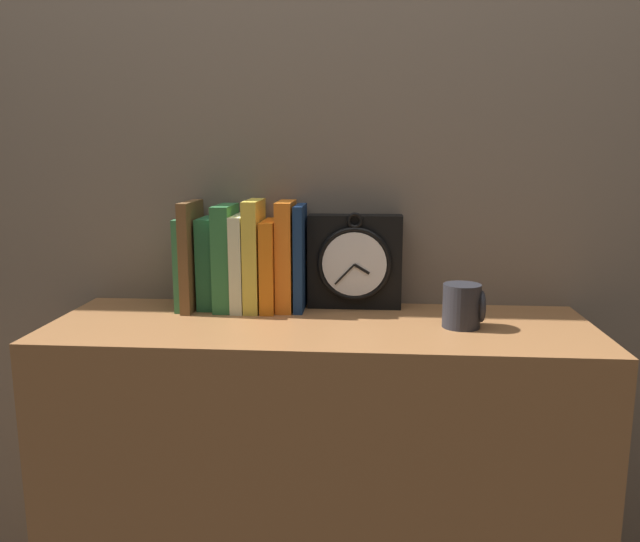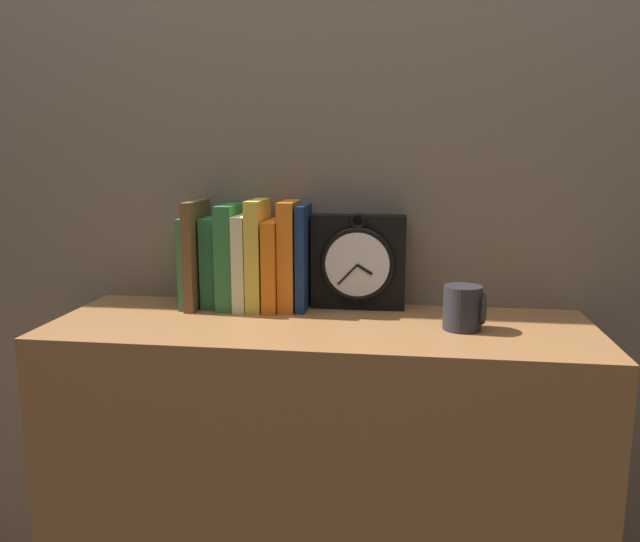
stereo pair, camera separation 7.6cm
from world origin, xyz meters
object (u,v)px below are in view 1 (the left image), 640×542
at_px(book_slot0_green, 185,263).
at_px(book_slot3_green, 226,257).
at_px(book_slot2_green, 209,263).
at_px(book_slot5_yellow, 254,255).
at_px(book_slot8_navy, 300,258).
at_px(book_slot4_cream, 241,262).
at_px(mug, 463,306).
at_px(clock, 355,262).
at_px(book_slot1_brown, 192,256).
at_px(book_slot6_orange, 270,265).
at_px(book_slot7_orange, 286,256).

bearing_deg(book_slot0_green, book_slot3_green, -0.45).
height_order(book_slot2_green, book_slot3_green, book_slot3_green).
distance_m(book_slot5_yellow, book_slot8_navy, 0.11).
xyz_separation_m(book_slot4_cream, mug, (0.50, -0.12, -0.06)).
height_order(clock, book_slot1_brown, book_slot1_brown).
relative_size(book_slot2_green, book_slot8_navy, 0.87).
xyz_separation_m(clock, book_slot6_orange, (-0.19, -0.03, -0.01)).
bearing_deg(book_slot5_yellow, book_slot3_green, 178.59).
bearing_deg(book_slot5_yellow, book_slot8_navy, 4.39).
relative_size(book_slot4_cream, book_slot5_yellow, 0.86).
xyz_separation_m(clock, mug, (0.23, -0.16, -0.06)).
height_order(book_slot6_orange, book_slot7_orange, book_slot7_orange).
bearing_deg(book_slot0_green, book_slot7_orange, 1.00).
bearing_deg(book_slot7_orange, book_slot8_navy, 2.58).
xyz_separation_m(book_slot2_green, book_slot3_green, (0.04, -0.01, 0.02)).
bearing_deg(book_slot1_brown, book_slot6_orange, 1.51).
relative_size(clock, book_slot6_orange, 1.10).
xyz_separation_m(book_slot5_yellow, book_slot6_orange, (0.04, -0.00, -0.02)).
relative_size(book_slot1_brown, book_slot7_orange, 1.00).
height_order(clock, book_slot0_green, clock).
relative_size(book_slot8_navy, mug, 2.65).
height_order(book_slot4_cream, book_slot8_navy, book_slot8_navy).
distance_m(book_slot2_green, book_slot4_cream, 0.08).
bearing_deg(book_slot6_orange, book_slot5_yellow, 179.47).
distance_m(book_slot4_cream, book_slot7_orange, 0.11).
relative_size(book_slot3_green, book_slot5_yellow, 0.95).
relative_size(book_slot5_yellow, book_slot7_orange, 1.01).
xyz_separation_m(book_slot7_orange, book_slot8_navy, (0.03, 0.00, -0.00)).
relative_size(book_slot2_green, mug, 2.31).
distance_m(book_slot0_green, mug, 0.65).
bearing_deg(book_slot3_green, book_slot4_cream, -3.20).
distance_m(book_slot2_green, book_slot8_navy, 0.22).
relative_size(book_slot4_cream, mug, 2.39).
bearing_deg(book_slot4_cream, book_slot1_brown, -177.53).
xyz_separation_m(book_slot3_green, book_slot5_yellow, (0.07, -0.00, 0.01)).
bearing_deg(book_slot0_green, book_slot5_yellow, -0.84).
bearing_deg(book_slot0_green, book_slot6_orange, -0.78).
distance_m(book_slot2_green, book_slot5_yellow, 0.11).
bearing_deg(clock, book_slot8_navy, -168.69).
height_order(clock, book_slot7_orange, book_slot7_orange).
relative_size(clock, book_slot7_orange, 0.91).
bearing_deg(book_slot5_yellow, book_slot1_brown, -177.97).
relative_size(book_slot3_green, book_slot8_navy, 1.00).
xyz_separation_m(book_slot1_brown, book_slot8_navy, (0.25, 0.01, -0.00)).
relative_size(book_slot5_yellow, mug, 2.77).
relative_size(book_slot7_orange, mug, 2.73).
bearing_deg(book_slot4_cream, book_slot3_green, 176.80).
bearing_deg(book_slot2_green, book_slot5_yellow, -6.10).
height_order(book_slot4_cream, book_slot7_orange, book_slot7_orange).
relative_size(book_slot0_green, book_slot7_orange, 0.85).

